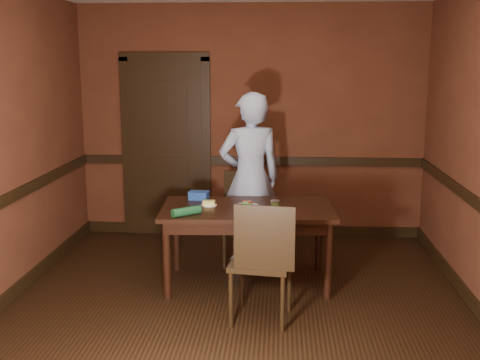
# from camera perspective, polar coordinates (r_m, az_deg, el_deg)

# --- Properties ---
(floor) EXTENTS (4.00, 4.50, 0.01)m
(floor) POSITION_cam_1_polar(r_m,az_deg,el_deg) (5.18, -0.27, -12.24)
(floor) COLOR black
(floor) RESTS_ON ground
(wall_back) EXTENTS (4.00, 0.02, 2.70)m
(wall_back) POSITION_cam_1_polar(r_m,az_deg,el_deg) (7.03, 1.05, 5.48)
(wall_back) COLOR #572B1A
(wall_back) RESTS_ON ground
(wall_front) EXTENTS (4.00, 0.02, 2.70)m
(wall_front) POSITION_cam_1_polar(r_m,az_deg,el_deg) (2.61, -3.87, -4.88)
(wall_front) COLOR #572B1A
(wall_front) RESTS_ON ground
(dado_back) EXTENTS (4.00, 0.03, 0.10)m
(dado_back) POSITION_cam_1_polar(r_m,az_deg,el_deg) (7.07, 1.03, 1.84)
(dado_back) COLOR black
(dado_back) RESTS_ON ground
(dado_left) EXTENTS (0.03, 4.50, 0.10)m
(dado_left) POSITION_cam_1_polar(r_m,az_deg,el_deg) (5.40, -21.78, -2.01)
(dado_left) COLOR black
(dado_left) RESTS_ON ground
(baseboard_back) EXTENTS (4.00, 0.03, 0.12)m
(baseboard_back) POSITION_cam_1_polar(r_m,az_deg,el_deg) (7.26, 1.01, -4.71)
(baseboard_back) COLOR black
(baseboard_back) RESTS_ON ground
(baseboard_left) EXTENTS (0.03, 4.50, 0.12)m
(baseboard_left) POSITION_cam_1_polar(r_m,az_deg,el_deg) (5.65, -21.14, -10.33)
(baseboard_left) COLOR black
(baseboard_left) RESTS_ON ground
(baseboard_right) EXTENTS (0.03, 4.50, 0.12)m
(baseboard_right) POSITION_cam_1_polar(r_m,az_deg,el_deg) (5.40, 21.69, -11.39)
(baseboard_right) COLOR black
(baseboard_right) RESTS_ON ground
(door) EXTENTS (1.05, 0.07, 2.20)m
(door) POSITION_cam_1_polar(r_m,az_deg,el_deg) (7.15, -7.02, 3.41)
(door) COLOR black
(door) RESTS_ON ground
(dining_table) EXTENTS (1.62, 0.97, 0.74)m
(dining_table) POSITION_cam_1_polar(r_m,az_deg,el_deg) (5.64, 0.72, -6.24)
(dining_table) COLOR black
(dining_table) RESTS_ON floor
(chair_far) EXTENTS (0.51, 0.51, 0.94)m
(chair_far) POSITION_cam_1_polar(r_m,az_deg,el_deg) (6.13, 0.67, -3.81)
(chair_far) COLOR black
(chair_far) RESTS_ON floor
(chair_near) EXTENTS (0.53, 0.53, 1.00)m
(chair_near) POSITION_cam_1_polar(r_m,az_deg,el_deg) (4.85, 2.02, -7.59)
(chair_near) COLOR black
(chair_near) RESTS_ON floor
(person) EXTENTS (0.73, 0.59, 1.76)m
(person) POSITION_cam_1_polar(r_m,az_deg,el_deg) (6.13, 0.96, 0.14)
(person) COLOR #A9C0E3
(person) RESTS_ON floor
(sandwich_plate) EXTENTS (0.23, 0.23, 0.06)m
(sandwich_plate) POSITION_cam_1_polar(r_m,az_deg,el_deg) (5.52, 0.69, -2.44)
(sandwich_plate) COLOR white
(sandwich_plate) RESTS_ON dining_table
(sauce_jar) EXTENTS (0.08, 0.08, 0.10)m
(sauce_jar) POSITION_cam_1_polar(r_m,az_deg,el_deg) (5.40, 3.35, -2.43)
(sauce_jar) COLOR #51973E
(sauce_jar) RESTS_ON dining_table
(cheese_saucer) EXTENTS (0.15, 0.15, 0.05)m
(cheese_saucer) POSITION_cam_1_polar(r_m,az_deg,el_deg) (5.60, -2.97, -2.24)
(cheese_saucer) COLOR white
(cheese_saucer) RESTS_ON dining_table
(food_tub) EXTENTS (0.20, 0.15, 0.08)m
(food_tub) POSITION_cam_1_polar(r_m,az_deg,el_deg) (5.84, -3.93, -1.47)
(food_tub) COLOR #2453B2
(food_tub) RESTS_ON dining_table
(wrapped_veg) EXTENTS (0.26, 0.23, 0.08)m
(wrapped_veg) POSITION_cam_1_polar(r_m,az_deg,el_deg) (5.26, -5.11, -2.97)
(wrapped_veg) COLOR #1B542A
(wrapped_veg) RESTS_ON dining_table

